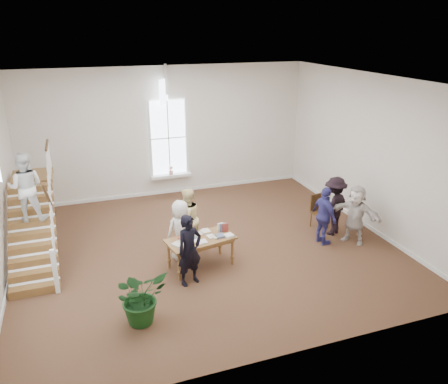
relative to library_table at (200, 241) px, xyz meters
name	(u,v)px	position (x,y,z in m)	size (l,w,h in m)	color
ground	(207,247)	(0.44, 0.91, -0.70)	(10.00, 10.00, 0.00)	#4E2B1E
room_shell	(171,183)	(0.44, 5.30, -0.30)	(10.49, 10.00, 10.00)	beige
staircase	(29,203)	(-3.91, 1.66, 0.91)	(1.10, 4.10, 2.92)	brown
library_table	(200,241)	(0.00, 0.00, 0.00)	(1.81, 1.14, 0.85)	brown
police_officer	(190,250)	(-0.45, -0.65, 0.17)	(0.64, 0.42, 1.74)	black
elderly_woman	(181,230)	(-0.35, 0.60, 0.10)	(0.78, 0.51, 1.60)	silver
person_yellow	(187,219)	(-0.05, 1.10, 0.15)	(0.83, 0.65, 1.71)	#F6E19A
woman_cluster_a	(324,216)	(3.58, 0.08, 0.13)	(0.98, 0.41, 1.67)	#3A3784
woman_cluster_b	(334,206)	(4.18, 0.53, 0.17)	(1.12, 0.65, 1.74)	black
woman_cluster_c	(355,214)	(4.44, -0.12, 0.14)	(1.56, 0.50, 1.68)	silver
floor_plant	(141,297)	(-1.76, -1.71, -0.12)	(1.06, 0.92, 1.18)	#103310
side_chair	(318,209)	(4.02, 1.10, -0.13)	(0.51, 0.51, 1.02)	#36200E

